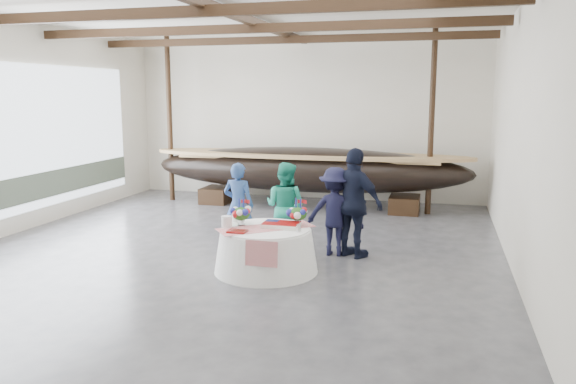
# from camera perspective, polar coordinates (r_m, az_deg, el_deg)

# --- Properties ---
(floor) EXTENTS (10.00, 12.00, 0.01)m
(floor) POSITION_cam_1_polar(r_m,az_deg,el_deg) (10.69, -5.92, -6.16)
(floor) COLOR #3D3D42
(floor) RESTS_ON ground
(wall_back) EXTENTS (10.00, 0.02, 4.50)m
(wall_back) POSITION_cam_1_polar(r_m,az_deg,el_deg) (16.03, 1.76, 7.43)
(wall_back) COLOR silver
(wall_back) RESTS_ON ground
(wall_right) EXTENTS (0.02, 12.00, 4.50)m
(wall_right) POSITION_cam_1_polar(r_m,az_deg,el_deg) (9.67, 22.75, 4.97)
(wall_right) COLOR silver
(wall_right) RESTS_ON ground
(ceiling) EXTENTS (10.00, 12.00, 0.01)m
(ceiling) POSITION_cam_1_polar(r_m,az_deg,el_deg) (10.39, -6.39, 18.43)
(ceiling) COLOR white
(ceiling) RESTS_ON wall_back
(pavilion_structure) EXTENTS (9.80, 11.76, 4.50)m
(pavilion_structure) POSITION_cam_1_polar(r_m,az_deg,el_deg) (11.06, -4.77, 15.34)
(pavilion_structure) COLOR black
(pavilion_structure) RESTS_ON ground
(open_bay) EXTENTS (0.03, 7.00, 3.20)m
(open_bay) POSITION_cam_1_polar(r_m,az_deg,el_deg) (13.74, -24.16, 4.36)
(open_bay) COLOR silver
(open_bay) RESTS_ON ground
(longboat_display) EXTENTS (8.45, 1.69, 1.58)m
(longboat_display) POSITION_cam_1_polar(r_m,az_deg,el_deg) (14.66, 1.93, 2.33)
(longboat_display) COLOR black
(longboat_display) RESTS_ON ground
(banquet_table) EXTENTS (1.75, 1.75, 0.75)m
(banquet_table) POSITION_cam_1_polar(r_m,az_deg,el_deg) (9.49, -2.25, -5.86)
(banquet_table) COLOR white
(banquet_table) RESTS_ON ground
(tabletop_items) EXTENTS (1.59, 1.45, 0.40)m
(tabletop_items) POSITION_cam_1_polar(r_m,az_deg,el_deg) (9.50, -2.22, -2.58)
(tabletop_items) COLOR red
(tabletop_items) RESTS_ON banquet_table
(guest_woman_blue) EXTENTS (0.63, 0.43, 1.66)m
(guest_woman_blue) POSITION_cam_1_polar(r_m,az_deg,el_deg) (10.87, -5.05, -1.36)
(guest_woman_blue) COLOR navy
(guest_woman_blue) RESTS_ON ground
(guest_woman_teal) EXTENTS (0.95, 0.82, 1.69)m
(guest_woman_teal) POSITION_cam_1_polar(r_m,az_deg,el_deg) (10.65, -0.28, -1.49)
(guest_woman_teal) COLOR #1D9A7B
(guest_woman_teal) RESTS_ON ground
(guest_man_left) EXTENTS (1.07, 0.63, 1.64)m
(guest_man_left) POSITION_cam_1_polar(r_m,az_deg,el_deg) (10.37, 4.80, -1.99)
(guest_man_left) COLOR black
(guest_man_left) RESTS_ON ground
(guest_man_right) EXTENTS (1.27, 0.99, 2.01)m
(guest_man_right) POSITION_cam_1_polar(r_m,az_deg,el_deg) (10.22, 6.78, -1.14)
(guest_man_right) COLOR black
(guest_man_right) RESTS_ON ground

